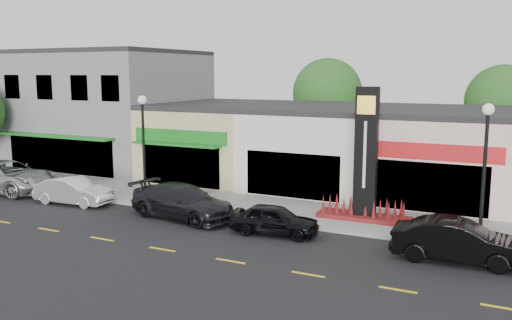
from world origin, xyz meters
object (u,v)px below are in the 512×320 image
at_px(lamp_east_near, 485,160).
at_px(pylon_sign, 365,173).
at_px(car_silver_suv, 6,177).
at_px(car_white_van, 74,191).
at_px(lamp_west_near, 143,138).
at_px(car_black_conv, 459,241).
at_px(car_dark_sedan, 183,202).
at_px(car_black_sedan, 274,220).

distance_m(lamp_east_near, pylon_sign, 5.42).
distance_m(car_silver_suv, car_white_van, 5.63).
relative_size(lamp_east_near, pylon_sign, 0.91).
distance_m(lamp_west_near, car_white_van, 4.67).
xyz_separation_m(lamp_east_near, car_black_conv, (-0.59, -1.96, -2.71)).
distance_m(lamp_west_near, car_silver_suv, 9.48).
height_order(car_silver_suv, car_dark_sedan, car_silver_suv).
relative_size(car_silver_suv, car_white_van, 1.50).
bearing_deg(pylon_sign, car_silver_suv, -172.34).
xyz_separation_m(car_white_van, car_black_conv, (18.86, -0.49, 0.07)).
bearing_deg(lamp_west_near, car_black_conv, -7.26).
height_order(lamp_west_near, car_silver_suv, lamp_west_near).
bearing_deg(lamp_east_near, car_black_sedan, -167.25).
bearing_deg(car_black_conv, car_black_sedan, 86.50).
distance_m(pylon_sign, car_dark_sedan, 8.52).
height_order(lamp_west_near, car_white_van, lamp_west_near).
bearing_deg(car_black_conv, lamp_west_near, 80.58).
bearing_deg(lamp_west_near, car_silver_suv, -173.70).
relative_size(lamp_west_near, lamp_east_near, 1.00).
distance_m(car_white_van, car_black_conv, 18.87).
xyz_separation_m(car_silver_suv, car_dark_sedan, (12.23, -0.30, -0.09)).
bearing_deg(car_black_conv, car_dark_sedan, 84.75).
relative_size(lamp_west_near, car_white_van, 1.29).
bearing_deg(lamp_west_near, car_white_van, -156.86).
distance_m(lamp_west_near, car_black_conv, 15.77).
relative_size(car_silver_suv, car_dark_sedan, 1.17).
relative_size(lamp_east_near, car_black_conv, 1.17).
bearing_deg(car_white_van, car_black_conv, -95.10).
height_order(lamp_west_near, pylon_sign, pylon_sign).
bearing_deg(pylon_sign, car_black_sedan, -129.92).
height_order(lamp_west_near, car_dark_sedan, lamp_west_near).
relative_size(pylon_sign, car_black_conv, 1.29).
relative_size(pylon_sign, car_dark_sedan, 1.10).
xyz_separation_m(pylon_sign, car_dark_sedan, (-7.83, -3.00, -1.48)).
height_order(pylon_sign, car_silver_suv, pylon_sign).
distance_m(lamp_west_near, pylon_sign, 11.19).
height_order(car_white_van, car_dark_sedan, car_dark_sedan).
bearing_deg(pylon_sign, lamp_east_near, -18.75).
height_order(car_white_van, car_black_sedan, car_white_van).
distance_m(car_dark_sedan, car_black_sedan, 4.94).
xyz_separation_m(lamp_east_near, car_black_sedan, (-7.92, -1.79, -2.83)).
xyz_separation_m(lamp_west_near, car_black_sedan, (8.08, -1.79, -2.83)).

